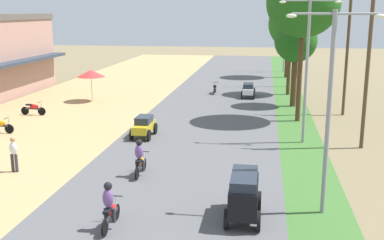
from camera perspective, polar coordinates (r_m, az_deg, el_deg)
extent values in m
cube|color=#2D3847|center=(42.34, -19.29, 6.79)|extent=(1.20, 13.07, 0.25)
cylinder|color=black|center=(29.89, -21.18, -1.00)|extent=(0.56, 0.06, 0.56)
ellipsoid|color=orange|center=(30.09, -22.12, -0.37)|extent=(0.64, 0.28, 0.32)
cylinder|color=#A5A8AD|center=(29.86, -21.32, -0.50)|extent=(0.26, 0.05, 0.68)
cylinder|color=black|center=(29.82, -21.48, 0.20)|extent=(0.04, 0.54, 0.04)
cylinder|color=black|center=(34.38, -17.68, 1.00)|extent=(0.56, 0.06, 0.56)
cylinder|color=black|center=(34.94, -19.50, 1.06)|extent=(0.56, 0.06, 0.56)
cube|color=#333338|center=(34.62, -18.62, 1.32)|extent=(1.12, 0.12, 0.12)
ellipsoid|color=red|center=(34.56, -18.51, 1.55)|extent=(0.64, 0.28, 0.32)
cube|color=black|center=(34.70, -19.06, 1.75)|extent=(0.44, 0.20, 0.10)
cylinder|color=#A5A8AD|center=(34.35, -17.80, 1.45)|extent=(0.26, 0.05, 0.68)
cylinder|color=black|center=(34.31, -17.93, 2.05)|extent=(0.04, 0.54, 0.04)
cylinder|color=#99999E|center=(38.60, -12.00, 3.76)|extent=(0.05, 0.05, 2.10)
cone|color=red|center=(38.43, -12.09, 5.52)|extent=(2.20, 2.20, 0.55)
cylinder|color=#33333D|center=(22.67, -20.42, -4.90)|extent=(0.14, 0.14, 0.82)
cylinder|color=#33333D|center=(22.74, -20.84, -4.88)|extent=(0.14, 0.14, 0.82)
ellipsoid|color=silver|center=(22.51, -20.77, -3.22)|extent=(0.38, 0.28, 0.56)
sphere|color=#9E7556|center=(22.41, -20.85, -2.21)|extent=(0.22, 0.22, 0.22)
cylinder|color=#4C351E|center=(31.37, 12.87, 5.60)|extent=(0.31, 0.31, 6.39)
ellipsoid|color=#205919|center=(31.13, 13.29, 13.65)|extent=(4.61, 4.61, 4.39)
cylinder|color=#4C351E|center=(36.49, 12.19, 4.78)|extent=(0.43, 0.43, 4.06)
ellipsoid|color=#1E5819|center=(36.21, 12.41, 9.36)|extent=(3.15, 3.15, 3.24)
cylinder|color=#4C351E|center=(41.59, 11.61, 6.38)|extent=(0.32, 0.32, 4.92)
ellipsoid|color=#23671B|center=(41.34, 11.84, 11.30)|extent=(3.75, 3.75, 4.03)
cylinder|color=#4C351E|center=(52.55, 11.42, 8.82)|extent=(0.38, 0.38, 6.93)
ellipsoid|color=#24671A|center=(52.44, 11.66, 14.00)|extent=(4.08, 4.08, 4.68)
cylinder|color=gray|center=(16.85, 16.14, 0.51)|extent=(0.16, 0.16, 7.13)
cylinder|color=gray|center=(16.40, 14.42, 12.32)|extent=(1.40, 0.08, 0.08)
ellipsoid|color=silver|center=(16.35, 11.91, 12.20)|extent=(0.36, 0.20, 0.14)
cylinder|color=gray|center=(16.59, 19.34, 12.01)|extent=(1.40, 0.08, 0.08)
ellipsoid|color=silver|center=(16.73, 21.72, 11.58)|extent=(0.36, 0.20, 0.14)
cylinder|color=gray|center=(26.06, 13.64, 5.61)|extent=(0.16, 0.16, 7.75)
cylinder|color=gray|center=(25.81, 12.49, 13.89)|extent=(1.40, 0.08, 0.08)
ellipsoid|color=silver|center=(25.78, 10.89, 13.81)|extent=(0.36, 0.20, 0.14)
cylinder|color=gray|center=(25.94, 15.67, 13.72)|extent=(1.40, 0.08, 0.08)
ellipsoid|color=silver|center=(26.02, 17.23, 13.46)|extent=(0.36, 0.20, 0.14)
cylinder|color=gray|center=(45.91, 11.64, 8.98)|extent=(0.16, 0.16, 8.11)
cylinder|color=gray|center=(45.79, 10.96, 13.89)|extent=(1.40, 0.08, 0.08)
ellipsoid|color=silver|center=(45.77, 10.06, 13.84)|extent=(0.36, 0.20, 0.14)
cylinder|color=gray|center=(45.86, 12.76, 13.81)|extent=(1.40, 0.08, 0.08)
ellipsoid|color=silver|center=(45.91, 13.65, 13.67)|extent=(0.36, 0.20, 0.14)
cylinder|color=gray|center=(57.34, 11.09, 9.32)|extent=(0.16, 0.16, 7.25)
cylinder|color=gray|center=(57.21, 10.52, 12.82)|extent=(1.40, 0.08, 0.08)
ellipsoid|color=silver|center=(57.20, 9.80, 12.78)|extent=(0.36, 0.20, 0.14)
cylinder|color=gray|center=(57.27, 11.96, 12.76)|extent=(1.40, 0.08, 0.08)
ellipsoid|color=silver|center=(57.31, 12.67, 12.66)|extent=(0.36, 0.20, 0.14)
cylinder|color=brown|center=(34.20, 18.27, 8.53)|extent=(0.20, 0.20, 9.67)
cylinder|color=brown|center=(25.93, 20.54, 7.38)|extent=(0.20, 0.20, 9.90)
cube|color=black|center=(16.55, 6.28, -9.05)|extent=(0.95, 2.40, 0.95)
cube|color=#232B38|center=(16.22, 6.32, -7.05)|extent=(0.87, 2.00, 0.35)
cylinder|color=black|center=(15.95, 8.05, -11.97)|extent=(0.12, 0.68, 0.68)
cylinder|color=black|center=(15.98, 4.14, -11.81)|extent=(0.12, 0.68, 0.68)
cylinder|color=black|center=(17.53, 8.14, -9.60)|extent=(0.12, 0.68, 0.68)
cylinder|color=black|center=(17.56, 4.60, -9.46)|extent=(0.12, 0.68, 0.68)
cube|color=gold|center=(27.12, -5.84, -0.87)|extent=(0.88, 2.25, 0.44)
cube|color=#232B38|center=(27.12, -5.81, 0.05)|extent=(0.81, 1.30, 0.40)
cylinder|color=black|center=(28.06, -6.40, -0.94)|extent=(0.11, 0.64, 0.64)
cylinder|color=black|center=(27.83, -4.43, -1.01)|extent=(0.11, 0.64, 0.64)
cylinder|color=black|center=(26.55, -7.30, -1.77)|extent=(0.11, 0.64, 0.64)
cylinder|color=black|center=(26.30, -5.22, -1.86)|extent=(0.11, 0.64, 0.64)
cube|color=silver|center=(39.78, 6.81, 3.55)|extent=(0.88, 2.25, 0.44)
cube|color=#232B38|center=(39.62, 6.82, 4.12)|extent=(0.81, 1.30, 0.40)
cylinder|color=black|center=(39.01, 7.48, 2.97)|extent=(0.11, 0.64, 0.64)
cylinder|color=black|center=(39.04, 6.03, 3.02)|extent=(0.11, 0.64, 0.64)
cylinder|color=black|center=(40.61, 7.54, 3.36)|extent=(0.11, 0.64, 0.64)
cylinder|color=black|center=(40.64, 6.14, 3.41)|extent=(0.11, 0.64, 0.64)
cylinder|color=black|center=(16.80, -9.08, -10.89)|extent=(0.06, 0.56, 0.56)
cylinder|color=black|center=(15.73, -10.48, -12.67)|extent=(0.06, 0.56, 0.56)
cube|color=#333338|center=(16.19, -9.78, -11.17)|extent=(0.12, 1.12, 0.12)
ellipsoid|color=red|center=(16.20, -9.71, -10.61)|extent=(0.28, 0.64, 0.32)
cube|color=black|center=(15.84, -10.14, -10.72)|extent=(0.20, 0.44, 0.10)
cylinder|color=#A5A8AD|center=(16.64, -9.18, -10.13)|extent=(0.05, 0.26, 0.68)
cylinder|color=black|center=(16.45, -9.29, -9.02)|extent=(0.54, 0.04, 0.04)
ellipsoid|color=#724C8C|center=(15.76, -10.10, -9.27)|extent=(0.36, 0.28, 0.64)
sphere|color=black|center=(15.65, -10.11, -7.86)|extent=(0.28, 0.28, 0.28)
cylinder|color=#2D2D38|center=(16.14, -10.38, -11.20)|extent=(0.12, 0.12, 0.48)
cylinder|color=#2D2D38|center=(16.05, -9.41, -11.30)|extent=(0.12, 0.12, 0.48)
cylinder|color=black|center=(21.55, -5.79, -5.34)|extent=(0.06, 0.56, 0.56)
cylinder|color=black|center=(20.42, -6.66, -6.42)|extent=(0.06, 0.56, 0.56)
cube|color=#333338|center=(20.93, -6.23, -5.40)|extent=(0.12, 1.12, 0.12)
ellipsoid|color=orange|center=(20.96, -6.18, -4.97)|extent=(0.28, 0.64, 0.32)
cube|color=black|center=(20.59, -6.44, -4.96)|extent=(0.20, 0.44, 0.10)
cylinder|color=#A5A8AD|center=(21.41, -5.85, -4.71)|extent=(0.05, 0.26, 0.68)
cylinder|color=black|center=(21.25, -5.91, -3.81)|extent=(0.54, 0.04, 0.04)
ellipsoid|color=#724C8C|center=(20.55, -6.41, -3.83)|extent=(0.36, 0.28, 0.64)
sphere|color=black|center=(20.47, -6.41, -2.72)|extent=(0.28, 0.28, 0.28)
cylinder|color=#2D2D38|center=(20.87, -6.67, -5.41)|extent=(0.12, 0.12, 0.48)
cylinder|color=#2D2D38|center=(20.80, -5.92, -5.46)|extent=(0.12, 0.12, 0.48)
cylinder|color=black|center=(42.11, 2.86, 3.74)|extent=(0.06, 0.56, 0.56)
cylinder|color=black|center=(40.89, 2.68, 3.47)|extent=(0.06, 0.56, 0.56)
cube|color=#333338|center=(41.47, 2.78, 3.85)|extent=(0.12, 1.12, 0.12)
ellipsoid|color=black|center=(41.53, 2.79, 4.06)|extent=(0.28, 0.64, 0.32)
cube|color=black|center=(41.16, 2.74, 4.15)|extent=(0.20, 0.44, 0.10)
cylinder|color=#A5A8AD|center=(42.01, 2.86, 4.09)|extent=(0.05, 0.26, 0.68)
cylinder|color=black|center=(41.89, 2.86, 4.58)|extent=(0.54, 0.04, 0.04)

